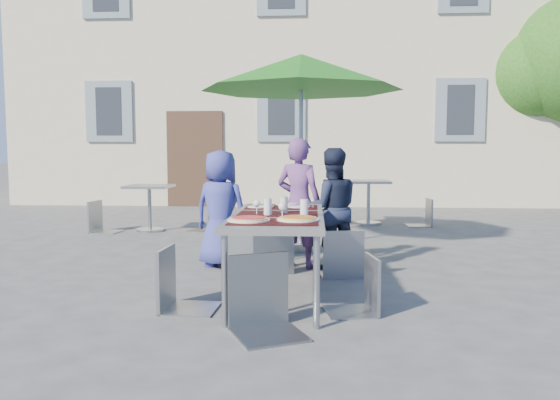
# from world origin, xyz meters

# --- Properties ---
(ground) EXTENTS (90.00, 90.00, 0.00)m
(ground) POSITION_xyz_m (0.00, 0.00, 0.00)
(ground) COLOR #47474A
(ground) RESTS_ON ground
(building) EXTENTS (13.60, 8.20, 11.10)m
(building) POSITION_xyz_m (-0.00, 11.50, 4.85)
(building) COLOR #BDB698
(building) RESTS_ON ground
(dining_table) EXTENTS (0.80, 1.85, 0.76)m
(dining_table) POSITION_xyz_m (0.42, -0.23, 0.70)
(dining_table) COLOR #414246
(dining_table) RESTS_ON ground
(pizza_near_left) EXTENTS (0.34, 0.34, 0.03)m
(pizza_near_left) POSITION_xyz_m (0.22, -0.75, 0.77)
(pizza_near_left) COLOR white
(pizza_near_left) RESTS_ON dining_table
(pizza_near_right) EXTENTS (0.34, 0.34, 0.03)m
(pizza_near_right) POSITION_xyz_m (0.61, -0.69, 0.77)
(pizza_near_right) COLOR white
(pizza_near_right) RESTS_ON dining_table
(glassware) EXTENTS (0.48, 0.42, 0.15)m
(glassware) POSITION_xyz_m (0.46, -0.33, 0.83)
(glassware) COLOR silver
(glassware) RESTS_ON dining_table
(place_settings) EXTENTS (0.65, 0.48, 0.01)m
(place_settings) POSITION_xyz_m (0.42, 0.38, 0.76)
(place_settings) COLOR white
(place_settings) RESTS_ON dining_table
(child_0) EXTENTS (0.74, 0.60, 1.32)m
(child_0) POSITION_xyz_m (-0.30, 0.98, 0.66)
(child_0) COLOR #363D95
(child_0) RESTS_ON ground
(child_1) EXTENTS (0.63, 0.54, 1.45)m
(child_1) POSITION_xyz_m (0.58, 1.03, 0.73)
(child_1) COLOR #603A76
(child_1) RESTS_ON ground
(child_2) EXTENTS (0.71, 0.48, 1.34)m
(child_2) POSITION_xyz_m (0.93, 0.97, 0.67)
(child_2) COLOR #192038
(child_2) RESTS_ON ground
(chair_0) EXTENTS (0.47, 0.47, 0.84)m
(chair_0) POSITION_xyz_m (-0.03, 0.73, 0.49)
(chair_0) COLOR gray
(chair_0) RESTS_ON ground
(chair_1) EXTENTS (0.58, 0.58, 1.01)m
(chair_1) POSITION_xyz_m (0.28, 0.69, 0.59)
(chair_1) COLOR gray
(chair_1) RESTS_ON ground
(chair_2) EXTENTS (0.48, 0.48, 0.95)m
(chair_2) POSITION_xyz_m (1.03, 0.56, 0.56)
(chair_2) COLOR gray
(chair_2) RESTS_ON ground
(chair_3) EXTENTS (0.46, 0.46, 0.98)m
(chair_3) POSITION_xyz_m (-0.38, -0.67, 0.58)
(chair_3) COLOR #91969C
(chair_3) RESTS_ON ground
(chair_4) EXTENTS (0.45, 0.45, 0.88)m
(chair_4) POSITION_xyz_m (1.12, -0.67, 0.51)
(chair_4) COLOR #8F939A
(chair_4) RESTS_ON ground
(chair_5) EXTENTS (0.62, 0.62, 1.05)m
(chair_5) POSITION_xyz_m (0.38, -1.17, 0.62)
(chair_5) COLOR gray
(chair_5) RESTS_ON ground
(patio_umbrella) EXTENTS (2.64, 2.64, 2.55)m
(patio_umbrella) POSITION_xyz_m (0.57, 2.13, 2.30)
(patio_umbrella) COLOR #ACAFB4
(patio_umbrella) RESTS_ON ground
(cafe_table_0) EXTENTS (0.70, 0.70, 0.75)m
(cafe_table_0) POSITION_xyz_m (-1.90, 3.58, 0.51)
(cafe_table_0) COLOR #ACAFB4
(cafe_table_0) RESTS_ON ground
(bg_chair_l_0) EXTENTS (0.48, 0.47, 0.95)m
(bg_chair_l_0) POSITION_xyz_m (-2.66, 3.45, 0.56)
(bg_chair_l_0) COLOR gray
(bg_chair_l_0) RESTS_ON ground
(bg_chair_r_0) EXTENTS (0.54, 0.54, 0.95)m
(bg_chair_r_0) POSITION_xyz_m (-0.95, 3.63, 0.56)
(bg_chair_r_0) COLOR gray
(bg_chair_r_0) RESTS_ON ground
(cafe_table_1) EXTENTS (0.73, 0.73, 0.78)m
(cafe_table_1) POSITION_xyz_m (1.71, 4.63, 0.54)
(cafe_table_1) COLOR #ACAFB4
(cafe_table_1) RESTS_ON ground
(bg_chair_l_1) EXTENTS (0.47, 0.47, 0.96)m
(bg_chair_l_1) POSITION_xyz_m (1.05, 4.38, 0.56)
(bg_chair_l_1) COLOR gray
(bg_chair_l_1) RESTS_ON ground
(bg_chair_r_1) EXTENTS (0.42, 0.42, 0.90)m
(bg_chair_r_1) POSITION_xyz_m (2.64, 4.46, 0.53)
(bg_chair_r_1) COLOR gray
(bg_chair_r_1) RESTS_ON ground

